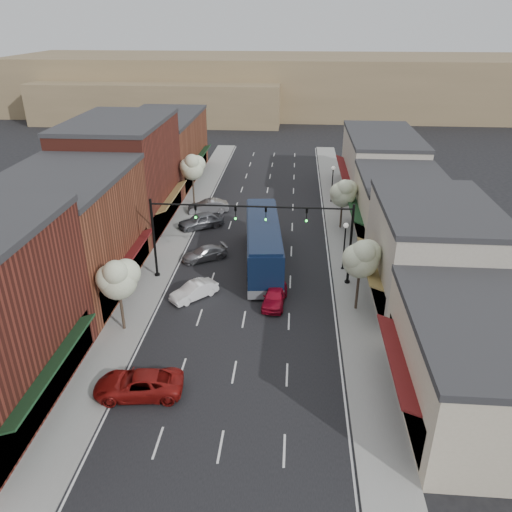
% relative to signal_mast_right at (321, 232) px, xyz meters
% --- Properties ---
extents(ground, '(160.00, 160.00, 0.00)m').
position_rel_signal_mast_right_xyz_m(ground, '(-5.62, -8.00, -4.62)').
color(ground, black).
rests_on(ground, ground).
extents(sidewalk_left, '(2.80, 73.00, 0.15)m').
position_rel_signal_mast_right_xyz_m(sidewalk_left, '(-14.02, 10.50, -4.55)').
color(sidewalk_left, gray).
rests_on(sidewalk_left, ground).
extents(sidewalk_right, '(2.80, 73.00, 0.15)m').
position_rel_signal_mast_right_xyz_m(sidewalk_right, '(2.78, 10.50, -4.55)').
color(sidewalk_right, gray).
rests_on(sidewalk_right, ground).
extents(curb_left, '(0.25, 73.00, 0.17)m').
position_rel_signal_mast_right_xyz_m(curb_left, '(-12.62, 10.50, -4.55)').
color(curb_left, gray).
rests_on(curb_left, ground).
extents(curb_right, '(0.25, 73.00, 0.17)m').
position_rel_signal_mast_right_xyz_m(curb_right, '(1.38, 10.50, -4.55)').
color(curb_right, gray).
rests_on(curb_right, ground).
extents(bldg_left_midnear, '(10.14, 14.10, 9.40)m').
position_rel_signal_mast_right_xyz_m(bldg_left_midnear, '(-19.85, -2.00, 0.03)').
color(bldg_left_midnear, brown).
rests_on(bldg_left_midnear, ground).
extents(bldg_left_midfar, '(10.14, 14.10, 10.90)m').
position_rel_signal_mast_right_xyz_m(bldg_left_midfar, '(-19.86, 12.00, 0.78)').
color(bldg_left_midfar, maroon).
rests_on(bldg_left_midfar, ground).
extents(bldg_left_far, '(10.14, 18.10, 8.40)m').
position_rel_signal_mast_right_xyz_m(bldg_left_far, '(-19.84, 28.00, -0.46)').
color(bldg_left_far, brown).
rests_on(bldg_left_far, ground).
extents(bldg_right_near, '(9.14, 12.10, 5.90)m').
position_rel_signal_mast_right_xyz_m(bldg_right_near, '(8.07, -14.00, -1.70)').
color(bldg_right_near, beige).
rests_on(bldg_right_near, ground).
extents(bldg_right_midnear, '(9.14, 12.10, 7.90)m').
position_rel_signal_mast_right_xyz_m(bldg_right_midnear, '(8.10, -2.00, -0.72)').
color(bldg_right_midnear, '#B5AB9B').
rests_on(bldg_right_midnear, ground).
extents(bldg_right_midfar, '(9.14, 12.10, 6.40)m').
position_rel_signal_mast_right_xyz_m(bldg_right_midfar, '(8.08, 10.00, -1.46)').
color(bldg_right_midfar, beige).
rests_on(bldg_right_midfar, ground).
extents(bldg_right_far, '(9.14, 16.10, 7.40)m').
position_rel_signal_mast_right_xyz_m(bldg_right_far, '(8.09, 24.00, -0.96)').
color(bldg_right_far, '#B5AB9B').
rests_on(bldg_right_far, ground).
extents(hill_far, '(120.00, 30.00, 12.00)m').
position_rel_signal_mast_right_xyz_m(hill_far, '(-5.62, 82.00, 1.38)').
color(hill_far, '#7A6647').
rests_on(hill_far, ground).
extents(hill_near, '(50.00, 20.00, 8.00)m').
position_rel_signal_mast_right_xyz_m(hill_near, '(-30.62, 70.00, -0.62)').
color(hill_near, '#7A6647').
rests_on(hill_near, ground).
extents(signal_mast_right, '(8.22, 0.46, 7.00)m').
position_rel_signal_mast_right_xyz_m(signal_mast_right, '(0.00, 0.00, 0.00)').
color(signal_mast_right, black).
rests_on(signal_mast_right, ground).
extents(signal_mast_left, '(8.22, 0.46, 7.00)m').
position_rel_signal_mast_right_xyz_m(signal_mast_left, '(-11.24, 0.00, 0.00)').
color(signal_mast_left, black).
rests_on(signal_mast_left, ground).
extents(tree_right_near, '(2.85, 2.65, 5.95)m').
position_rel_signal_mast_right_xyz_m(tree_right_near, '(2.73, -4.05, -0.17)').
color(tree_right_near, '#47382B').
rests_on(tree_right_near, ground).
extents(tree_right_far, '(2.85, 2.65, 5.43)m').
position_rel_signal_mast_right_xyz_m(tree_right_far, '(2.73, 11.95, -0.63)').
color(tree_right_far, '#47382B').
rests_on(tree_right_far, ground).
extents(tree_left_near, '(2.85, 2.65, 5.69)m').
position_rel_signal_mast_right_xyz_m(tree_left_near, '(-13.87, -8.05, -0.40)').
color(tree_left_near, '#47382B').
rests_on(tree_left_near, ground).
extents(tree_left_far, '(2.85, 2.65, 6.13)m').
position_rel_signal_mast_right_xyz_m(tree_left_far, '(-13.87, 17.95, -0.02)').
color(tree_left_far, '#47382B').
rests_on(tree_left_far, ground).
extents(lamp_post_near, '(0.44, 0.44, 4.44)m').
position_rel_signal_mast_right_xyz_m(lamp_post_near, '(2.18, 2.50, -1.62)').
color(lamp_post_near, black).
rests_on(lamp_post_near, ground).
extents(lamp_post_far, '(0.44, 0.44, 4.44)m').
position_rel_signal_mast_right_xyz_m(lamp_post_far, '(2.18, 20.00, -1.62)').
color(lamp_post_far, black).
rests_on(lamp_post_far, ground).
extents(coach_bus, '(4.15, 13.28, 3.99)m').
position_rel_signal_mast_right_xyz_m(coach_bus, '(-4.82, 3.10, -2.55)').
color(coach_bus, black).
rests_on(coach_bus, ground).
extents(red_hatchback, '(2.04, 4.23, 1.39)m').
position_rel_signal_mast_right_xyz_m(red_hatchback, '(-3.47, -3.59, -3.92)').
color(red_hatchback, maroon).
rests_on(red_hatchback, ground).
extents(parked_car_a, '(5.43, 2.95, 1.44)m').
position_rel_signal_mast_right_xyz_m(parked_car_a, '(-10.94, -14.41, -3.90)').
color(parked_car_a, maroon).
rests_on(parked_car_a, ground).
extents(parked_car_b, '(3.71, 3.77, 1.29)m').
position_rel_signal_mast_right_xyz_m(parked_car_b, '(-9.82, -3.23, -3.98)').
color(parked_car_b, white).
rests_on(parked_car_b, ground).
extents(parked_car_c, '(4.46, 3.56, 1.21)m').
position_rel_signal_mast_right_xyz_m(parked_car_c, '(-10.20, 3.64, -4.02)').
color(parked_car_c, gray).
rests_on(parked_car_c, ground).
extents(parked_car_d, '(5.07, 4.17, 1.63)m').
position_rel_signal_mast_right_xyz_m(parked_car_d, '(-11.82, 11.04, -3.81)').
color(parked_car_d, '#595B61').
rests_on(parked_car_d, ground).
extents(parked_car_e, '(4.74, 2.80, 1.48)m').
position_rel_signal_mast_right_xyz_m(parked_car_e, '(-11.82, 15.54, -3.88)').
color(parked_car_e, gray).
rests_on(parked_car_e, ground).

